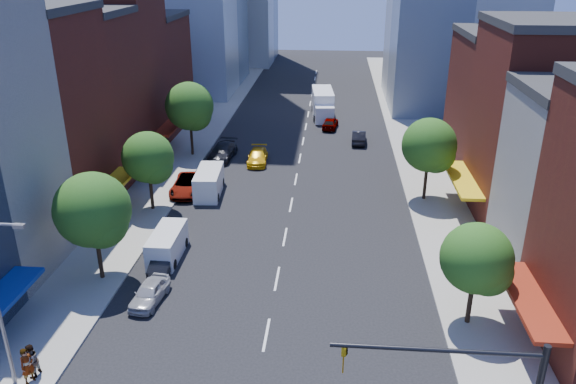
% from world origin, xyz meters
% --- Properties ---
extents(sidewalk_left, '(5.00, 120.00, 0.15)m').
position_xyz_m(sidewalk_left, '(-12.50, 40.00, 0.07)').
color(sidewalk_left, gray).
rests_on(sidewalk_left, ground).
extents(sidewalk_right, '(5.00, 120.00, 0.15)m').
position_xyz_m(sidewalk_right, '(12.50, 40.00, 0.07)').
color(sidewalk_right, gray).
rests_on(sidewalk_right, ground).
extents(bldg_left_2, '(12.00, 9.00, 16.00)m').
position_xyz_m(bldg_left_2, '(-21.00, 20.50, 8.00)').
color(bldg_left_2, '#5C1F15').
rests_on(bldg_left_2, ground).
extents(bldg_left_3, '(12.00, 8.00, 15.00)m').
position_xyz_m(bldg_left_3, '(-21.00, 29.00, 7.50)').
color(bldg_left_3, '#581D16').
rests_on(bldg_left_3, ground).
extents(bldg_left_4, '(12.00, 9.00, 17.00)m').
position_xyz_m(bldg_left_4, '(-21.00, 37.50, 8.50)').
color(bldg_left_4, '#5C1F15').
rests_on(bldg_left_4, ground).
extents(bldg_left_5, '(12.00, 10.00, 13.00)m').
position_xyz_m(bldg_left_5, '(-21.00, 47.00, 6.50)').
color(bldg_left_5, '#581D16').
rests_on(bldg_left_5, ground).
extents(bldg_right_2, '(12.00, 10.00, 15.00)m').
position_xyz_m(bldg_right_2, '(21.00, 24.00, 7.50)').
color(bldg_right_2, '#5C1F15').
rests_on(bldg_right_2, ground).
extents(bldg_right_3, '(12.00, 10.00, 13.00)m').
position_xyz_m(bldg_right_3, '(21.00, 34.00, 6.50)').
color(bldg_right_3, '#581D16').
rests_on(bldg_right_3, ground).
extents(tree_left_near, '(4.80, 4.80, 7.30)m').
position_xyz_m(tree_left_near, '(-11.35, 10.92, 4.87)').
color(tree_left_near, black).
rests_on(tree_left_near, sidewalk_left).
extents(tree_left_mid, '(4.20, 4.20, 6.65)m').
position_xyz_m(tree_left_mid, '(-11.35, 21.92, 4.53)').
color(tree_left_mid, black).
rests_on(tree_left_mid, sidewalk_left).
extents(tree_left_far, '(5.00, 5.00, 7.75)m').
position_xyz_m(tree_left_far, '(-11.35, 35.92, 5.20)').
color(tree_left_far, black).
rests_on(tree_left_far, sidewalk_left).
extents(tree_right_near, '(4.00, 4.00, 6.20)m').
position_xyz_m(tree_right_near, '(11.65, 7.92, 4.19)').
color(tree_right_near, black).
rests_on(tree_right_near, sidewalk_right).
extents(tree_right_far, '(4.60, 4.60, 7.20)m').
position_xyz_m(tree_right_far, '(11.65, 25.92, 4.86)').
color(tree_right_far, black).
rests_on(tree_right_far, sidewalk_right).
extents(parked_car_front, '(1.95, 3.96, 1.30)m').
position_xyz_m(parked_car_front, '(-7.55, 8.71, 0.65)').
color(parked_car_front, '#A0A1A5').
rests_on(parked_car_front, ground).
extents(parked_car_second, '(1.58, 3.98, 1.29)m').
position_xyz_m(parked_car_second, '(-7.86, 12.66, 0.64)').
color(parked_car_second, black).
rests_on(parked_car_second, ground).
extents(parked_car_third, '(2.81, 5.61, 1.53)m').
position_xyz_m(parked_car_third, '(-9.50, 25.92, 0.76)').
color(parked_car_third, '#999999').
rests_on(parked_car_third, ground).
extents(parked_car_rear, '(2.70, 5.64, 1.59)m').
position_xyz_m(parked_car_rear, '(-8.09, 35.27, 0.79)').
color(parked_car_rear, black).
rests_on(parked_car_rear, ground).
extents(cargo_van_near, '(1.92, 4.67, 1.99)m').
position_xyz_m(cargo_van_near, '(-8.00, 14.17, 0.98)').
color(cargo_van_near, silver).
rests_on(cargo_van_near, ground).
extents(cargo_van_far, '(2.43, 5.35, 2.23)m').
position_xyz_m(cargo_van_far, '(-7.49, 25.73, 1.10)').
color(cargo_van_far, white).
rests_on(cargo_van_far, ground).
extents(taxi, '(2.14, 4.82, 1.37)m').
position_xyz_m(taxi, '(-4.25, 34.24, 0.69)').
color(taxi, '#E4AC0C').
rests_on(taxi, ground).
extents(traffic_car_oncoming, '(1.74, 4.43, 1.43)m').
position_xyz_m(traffic_car_oncoming, '(6.37, 41.91, 0.72)').
color(traffic_car_oncoming, black).
rests_on(traffic_car_oncoming, ground).
extents(traffic_car_far, '(2.18, 4.35, 1.42)m').
position_xyz_m(traffic_car_far, '(3.05, 47.43, 0.71)').
color(traffic_car_far, '#999999').
rests_on(traffic_car_far, ground).
extents(box_truck, '(3.26, 8.73, 3.44)m').
position_xyz_m(box_truck, '(1.95, 52.99, 1.63)').
color(box_truck, white).
rests_on(box_truck, ground).
extents(pedestrian_near, '(0.75, 0.85, 1.96)m').
position_xyz_m(pedestrian_near, '(-11.25, 1.12, 1.13)').
color(pedestrian_near, '#999999').
rests_on(pedestrian_near, sidewalk_left).
extents(pedestrian_far, '(0.83, 1.00, 1.85)m').
position_xyz_m(pedestrian_far, '(-11.29, 1.53, 1.07)').
color(pedestrian_far, '#999999').
rests_on(pedestrian_far, sidewalk_left).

